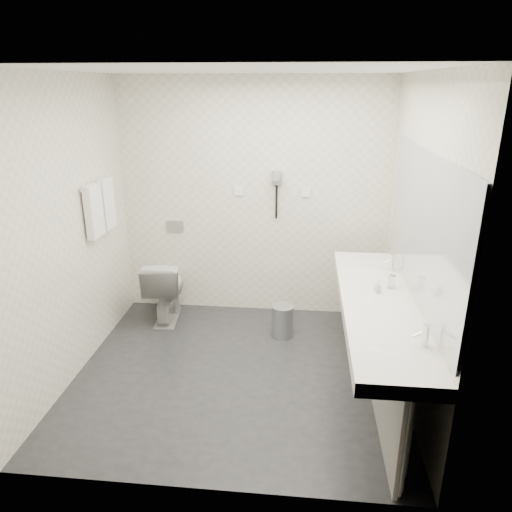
# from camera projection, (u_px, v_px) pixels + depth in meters

# --- Properties ---
(floor) EXTENTS (2.80, 2.80, 0.00)m
(floor) POSITION_uv_depth(u_px,v_px,m) (237.00, 373.00, 4.23)
(floor) COLOR #252529
(floor) RESTS_ON ground
(ceiling) EXTENTS (2.80, 2.80, 0.00)m
(ceiling) POSITION_uv_depth(u_px,v_px,m) (233.00, 70.00, 3.38)
(ceiling) COLOR white
(ceiling) RESTS_ON wall_back
(wall_back) EXTENTS (2.80, 0.00, 2.80)m
(wall_back) POSITION_uv_depth(u_px,v_px,m) (253.00, 201.00, 5.02)
(wall_back) COLOR white
(wall_back) RESTS_ON floor
(wall_front) EXTENTS (2.80, 0.00, 2.80)m
(wall_front) POSITION_uv_depth(u_px,v_px,m) (201.00, 311.00, 2.59)
(wall_front) COLOR white
(wall_front) RESTS_ON floor
(wall_left) EXTENTS (0.00, 2.60, 2.60)m
(wall_left) POSITION_uv_depth(u_px,v_px,m) (67.00, 233.00, 3.94)
(wall_left) COLOR white
(wall_left) RESTS_ON floor
(wall_right) EXTENTS (0.00, 2.60, 2.60)m
(wall_right) POSITION_uv_depth(u_px,v_px,m) (416.00, 244.00, 3.67)
(wall_right) COLOR white
(wall_right) RESTS_ON floor
(vanity_counter) EXTENTS (0.55, 2.20, 0.10)m
(vanity_counter) POSITION_uv_depth(u_px,v_px,m) (378.00, 307.00, 3.66)
(vanity_counter) COLOR white
(vanity_counter) RESTS_ON floor
(vanity_panel) EXTENTS (0.03, 2.15, 0.75)m
(vanity_panel) POSITION_uv_depth(u_px,v_px,m) (376.00, 355.00, 3.81)
(vanity_panel) COLOR gray
(vanity_panel) RESTS_ON floor
(vanity_post_near) EXTENTS (0.06, 0.06, 0.75)m
(vanity_post_near) POSITION_uv_depth(u_px,v_px,m) (405.00, 449.00, 2.83)
(vanity_post_near) COLOR silver
(vanity_post_near) RESTS_ON floor
(vanity_post_far) EXTENTS (0.06, 0.06, 0.75)m
(vanity_post_far) POSITION_uv_depth(u_px,v_px,m) (365.00, 300.00, 4.78)
(vanity_post_far) COLOR silver
(vanity_post_far) RESTS_ON floor
(mirror) EXTENTS (0.02, 2.20, 1.05)m
(mirror) POSITION_uv_depth(u_px,v_px,m) (423.00, 226.00, 3.42)
(mirror) COLOR #B2BCC6
(mirror) RESTS_ON wall_right
(basin_near) EXTENTS (0.40, 0.31, 0.05)m
(basin_near) POSITION_uv_depth(u_px,v_px,m) (392.00, 346.00, 3.04)
(basin_near) COLOR white
(basin_near) RESTS_ON vanity_counter
(basin_far) EXTENTS (0.40, 0.31, 0.05)m
(basin_far) POSITION_uv_depth(u_px,v_px,m) (368.00, 271.00, 4.26)
(basin_far) COLOR white
(basin_far) RESTS_ON vanity_counter
(faucet_near) EXTENTS (0.04, 0.04, 0.15)m
(faucet_near) POSITION_uv_depth(u_px,v_px,m) (425.00, 335.00, 2.99)
(faucet_near) COLOR silver
(faucet_near) RESTS_ON vanity_counter
(faucet_far) EXTENTS (0.04, 0.04, 0.15)m
(faucet_far) POSITION_uv_depth(u_px,v_px,m) (391.00, 262.00, 4.21)
(faucet_far) COLOR silver
(faucet_far) RESTS_ON vanity_counter
(soap_bottle_a) EXTENTS (0.06, 0.06, 0.09)m
(soap_bottle_a) POSITION_uv_depth(u_px,v_px,m) (378.00, 287.00, 3.77)
(soap_bottle_a) COLOR beige
(soap_bottle_a) RESTS_ON vanity_counter
(glass_left) EXTENTS (0.07, 0.07, 0.11)m
(glass_left) POSITION_uv_depth(u_px,v_px,m) (392.00, 282.00, 3.85)
(glass_left) COLOR silver
(glass_left) RESTS_ON vanity_counter
(toilet) EXTENTS (0.45, 0.71, 0.69)m
(toilet) POSITION_uv_depth(u_px,v_px,m) (165.00, 289.00, 5.10)
(toilet) COLOR white
(toilet) RESTS_ON floor
(flush_plate) EXTENTS (0.18, 0.02, 0.12)m
(flush_plate) POSITION_uv_depth(u_px,v_px,m) (175.00, 226.00, 5.19)
(flush_plate) COLOR #B2B5BA
(flush_plate) RESTS_ON wall_back
(pedal_bin) EXTENTS (0.29, 0.29, 0.31)m
(pedal_bin) POSITION_uv_depth(u_px,v_px,m) (282.00, 321.00, 4.81)
(pedal_bin) COLOR #B2B5BA
(pedal_bin) RESTS_ON floor
(bin_lid) EXTENTS (0.22, 0.22, 0.02)m
(bin_lid) POSITION_uv_depth(u_px,v_px,m) (283.00, 307.00, 4.75)
(bin_lid) COLOR #B2B5BA
(bin_lid) RESTS_ON pedal_bin
(towel_rail) EXTENTS (0.02, 0.62, 0.02)m
(towel_rail) POSITION_uv_depth(u_px,v_px,m) (97.00, 184.00, 4.35)
(towel_rail) COLOR silver
(towel_rail) RESTS_ON wall_left
(towel_near) EXTENTS (0.07, 0.24, 0.48)m
(towel_near) POSITION_uv_depth(u_px,v_px,m) (94.00, 211.00, 4.29)
(towel_near) COLOR white
(towel_near) RESTS_ON towel_rail
(towel_far) EXTENTS (0.07, 0.24, 0.48)m
(towel_far) POSITION_uv_depth(u_px,v_px,m) (106.00, 204.00, 4.55)
(towel_far) COLOR white
(towel_far) RESTS_ON towel_rail
(dryer_cradle) EXTENTS (0.10, 0.04, 0.14)m
(dryer_cradle) POSITION_uv_depth(u_px,v_px,m) (277.00, 178.00, 4.88)
(dryer_cradle) COLOR gray
(dryer_cradle) RESTS_ON wall_back
(dryer_barrel) EXTENTS (0.08, 0.14, 0.08)m
(dryer_barrel) POSITION_uv_depth(u_px,v_px,m) (276.00, 176.00, 4.81)
(dryer_barrel) COLOR gray
(dryer_barrel) RESTS_ON dryer_cradle
(dryer_cord) EXTENTS (0.02, 0.02, 0.35)m
(dryer_cord) POSITION_uv_depth(u_px,v_px,m) (276.00, 202.00, 4.95)
(dryer_cord) COLOR black
(dryer_cord) RESTS_ON dryer_cradle
(switch_plate_a) EXTENTS (0.09, 0.02, 0.09)m
(switch_plate_a) POSITION_uv_depth(u_px,v_px,m) (239.00, 191.00, 4.99)
(switch_plate_a) COLOR white
(switch_plate_a) RESTS_ON wall_back
(switch_plate_b) EXTENTS (0.09, 0.02, 0.09)m
(switch_plate_b) POSITION_uv_depth(u_px,v_px,m) (306.00, 193.00, 4.92)
(switch_plate_b) COLOR white
(switch_plate_b) RESTS_ON wall_back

